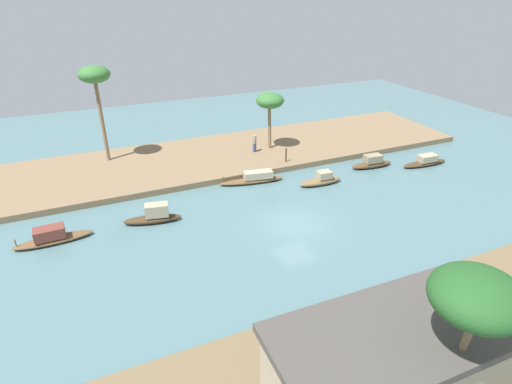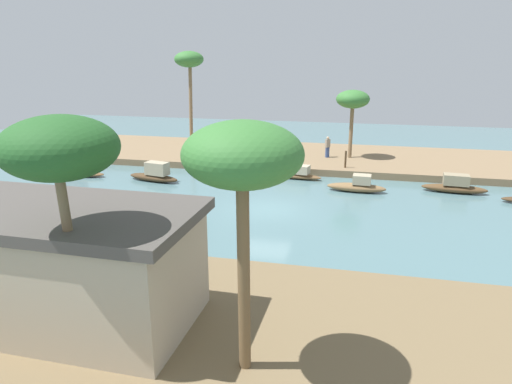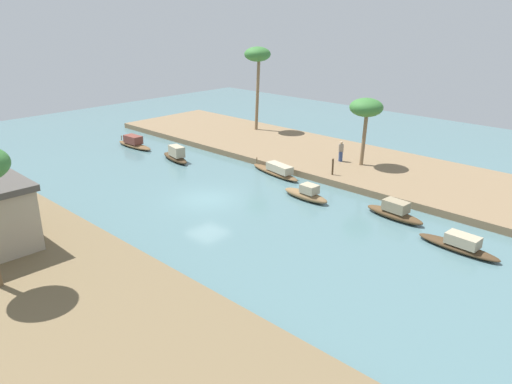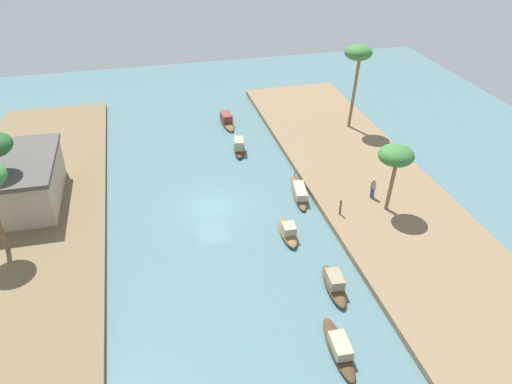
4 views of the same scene
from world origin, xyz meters
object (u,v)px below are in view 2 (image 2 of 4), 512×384
object	(u,v)px
sampan_upstream_small	(73,170)
palm_tree_left_far	(189,62)
palm_tree_right_short	(60,151)
palm_tree_right_tall	(243,159)
riverside_building	(59,264)
sampan_midstream	(455,186)
sampan_downstream_large	(288,172)
mooring_post	(346,159)
palm_tree_left_near	(353,100)
sampan_open_hull	(357,186)
sampan_foreground	(155,174)
person_on_near_bank	(327,148)

from	to	relation	value
sampan_upstream_small	palm_tree_left_far	bearing A→B (deg)	-113.58
palm_tree_right_short	palm_tree_right_tall	bearing A→B (deg)	-175.80
riverside_building	sampan_midstream	bearing A→B (deg)	-126.27
riverside_building	sampan_downstream_large	bearing A→B (deg)	-99.27
mooring_post	palm_tree_left_near	xyz separation A→B (m)	(-0.17, -3.75, 3.81)
sampan_downstream_large	sampan_open_hull	bearing A→B (deg)	162.89
mooring_post	palm_tree_right_tall	xyz separation A→B (m)	(1.48, 23.18, 4.89)
sampan_foreground	sampan_open_hull	world-z (taller)	sampan_foreground
sampan_foreground	palm_tree_right_tall	world-z (taller)	palm_tree_right_tall
sampan_midstream	person_on_near_bank	bearing A→B (deg)	-32.66
sampan_midstream	palm_tree_right_tall	bearing A→B (deg)	71.97
sampan_foreground	person_on_near_bank	world-z (taller)	person_on_near_bank
palm_tree_left_far	palm_tree_right_short	size ratio (longest dim) A/B	1.26
sampan_upstream_small	riverside_building	bearing A→B (deg)	121.09
palm_tree_right_short	sampan_downstream_large	bearing A→B (deg)	-95.49
sampan_midstream	person_on_near_bank	distance (m)	10.63
sampan_midstream	palm_tree_left_near	xyz separation A→B (m)	(6.71, -6.88, 4.49)
sampan_midstream	palm_tree_left_near	bearing A→B (deg)	-41.14
sampan_foreground	riverside_building	world-z (taller)	riverside_building
palm_tree_left_far	sampan_foreground	bearing A→B (deg)	98.30
palm_tree_right_tall	palm_tree_left_far	bearing A→B (deg)	-67.07
sampan_foreground	sampan_upstream_small	bearing A→B (deg)	10.79
sampan_downstream_large	sampan_open_hull	distance (m)	5.40
sampan_foreground	palm_tree_right_tall	distance (m)	22.05
sampan_upstream_small	person_on_near_bank	world-z (taller)	person_on_near_bank
sampan_downstream_large	person_on_near_bank	size ratio (longest dim) A/B	3.26
sampan_upstream_small	sampan_foreground	bearing A→B (deg)	177.41
palm_tree_left_near	palm_tree_right_tall	bearing A→B (deg)	86.49
palm_tree_right_tall	riverside_building	xyz separation A→B (m)	(5.99, -1.10, -3.71)
palm_tree_right_tall	sampan_upstream_small	bearing A→B (deg)	-46.71
sampan_foreground	palm_tree_right_tall	xyz separation A→B (m)	(-10.99, 18.30, 5.50)
sampan_downstream_large	sampan_foreground	xyz separation A→B (m)	(8.62, 3.00, 0.13)
palm_tree_right_tall	mooring_post	bearing A→B (deg)	-93.65
sampan_open_hull	palm_tree_right_tall	distance (m)	19.84
palm_tree_right_tall	riverside_building	world-z (taller)	palm_tree_right_tall
sampan_upstream_small	palm_tree_left_near	bearing A→B (deg)	-157.78
sampan_downstream_large	sampan_open_hull	xyz separation A→B (m)	(-4.83, 2.43, 0.01)
mooring_post	person_on_near_bank	bearing A→B (deg)	-64.67
sampan_midstream	riverside_building	bearing A→B (deg)	57.46
sampan_upstream_small	riverside_building	size ratio (longest dim) A/B	0.55
palm_tree_left_near	person_on_near_bank	bearing A→B (deg)	15.18
palm_tree_left_far	mooring_post	bearing A→B (deg)	154.22
sampan_upstream_small	person_on_near_bank	size ratio (longest dim) A/B	2.84
palm_tree_right_tall	palm_tree_right_short	bearing A→B (deg)	4.20
person_on_near_bank	sampan_foreground	bearing A→B (deg)	172.27
sampan_midstream	sampan_foreground	bearing A→B (deg)	9.73
palm_tree_left_far	riverside_building	world-z (taller)	palm_tree_left_far
sampan_foreground	palm_tree_left_far	distance (m)	13.83
sampan_midstream	sampan_upstream_small	distance (m)	25.70
sampan_foreground	palm_tree_left_far	size ratio (longest dim) A/B	0.49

